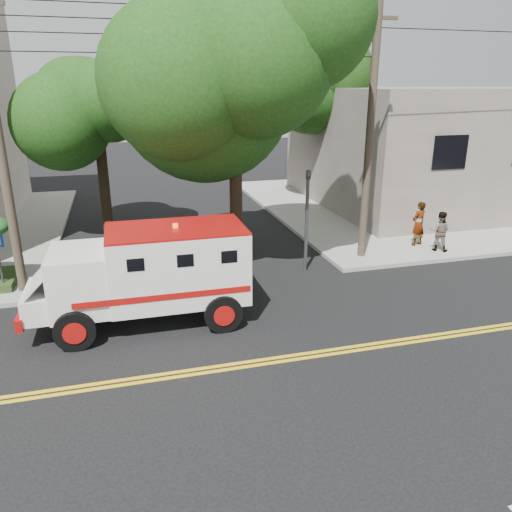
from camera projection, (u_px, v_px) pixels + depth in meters
name	position (u px, v px, depth m)	size (l,w,h in m)	color
ground	(239.00, 366.00, 11.86)	(100.00, 100.00, 0.00)	black
sidewalk_ne	(419.00, 204.00, 27.52)	(17.00, 17.00, 0.15)	gray
building_right	(444.00, 145.00, 27.34)	(14.00, 12.00, 6.00)	#655E57
utility_pole_left	(1.00, 151.00, 14.45)	(0.28, 0.28, 9.00)	#382D23
utility_pole_right	(369.00, 139.00, 17.61)	(0.28, 0.28, 9.00)	#382D23
tree_main	(250.00, 55.00, 15.64)	(6.08, 5.70, 9.85)	black
tree_left	(104.00, 100.00, 20.05)	(4.48, 4.20, 7.70)	black
tree_right	(330.00, 89.00, 26.45)	(4.80, 4.50, 8.20)	black
traffic_signal	(307.00, 210.00, 17.19)	(0.15, 0.18, 3.60)	#3F3F42
armored_truck	(149.00, 271.00, 13.55)	(5.95, 2.44, 2.70)	silver
pedestrian_a	(419.00, 224.00, 19.95)	(0.65, 0.43, 1.79)	gray
pedestrian_b	(440.00, 231.00, 19.34)	(0.76, 0.59, 1.57)	gray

